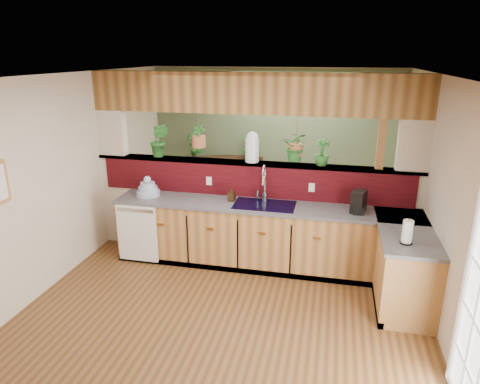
% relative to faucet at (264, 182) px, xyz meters
% --- Properties ---
extents(ground, '(4.60, 7.00, 0.01)m').
position_rel_faucet_xyz_m(ground, '(-0.21, -1.13, -1.18)').
color(ground, brown).
rests_on(ground, ground).
extents(ceiling, '(4.60, 7.00, 0.01)m').
position_rel_faucet_xyz_m(ceiling, '(-0.21, -1.13, 1.42)').
color(ceiling, brown).
rests_on(ceiling, ground).
extents(wall_back, '(4.60, 0.02, 2.60)m').
position_rel_faucet_xyz_m(wall_back, '(-0.21, 2.37, 0.12)').
color(wall_back, beige).
rests_on(wall_back, ground).
extents(wall_left, '(0.02, 7.00, 2.60)m').
position_rel_faucet_xyz_m(wall_left, '(-2.51, -1.13, 0.12)').
color(wall_left, beige).
rests_on(wall_left, ground).
extents(wall_right, '(0.02, 7.00, 2.60)m').
position_rel_faucet_xyz_m(wall_right, '(2.09, -1.13, 0.12)').
color(wall_right, beige).
rests_on(wall_right, ground).
extents(pass_through_partition, '(4.60, 0.21, 2.60)m').
position_rel_faucet_xyz_m(pass_through_partition, '(-0.18, 0.22, 0.01)').
color(pass_through_partition, beige).
rests_on(pass_through_partition, ground).
extents(pass_through_ledge, '(4.60, 0.21, 0.04)m').
position_rel_faucet_xyz_m(pass_through_ledge, '(-0.21, 0.22, 0.19)').
color(pass_through_ledge, brown).
rests_on(pass_through_ledge, ground).
extents(header_beam, '(4.60, 0.15, 0.55)m').
position_rel_faucet_xyz_m(header_beam, '(-0.21, 0.22, 1.15)').
color(header_beam, brown).
rests_on(header_beam, ground).
extents(sage_backwall, '(4.55, 0.02, 2.55)m').
position_rel_faucet_xyz_m(sage_backwall, '(-0.21, 2.35, 0.12)').
color(sage_backwall, '#4E6041').
rests_on(sage_backwall, ground).
extents(countertop, '(4.14, 1.52, 0.90)m').
position_rel_faucet_xyz_m(countertop, '(0.62, -0.26, -0.73)').
color(countertop, olive).
rests_on(countertop, ground).
extents(dishwasher, '(0.58, 0.03, 0.82)m').
position_rel_faucet_xyz_m(dishwasher, '(-1.69, -0.46, -0.72)').
color(dishwasher, white).
rests_on(dishwasher, ground).
extents(navy_sink, '(0.82, 0.50, 0.18)m').
position_rel_faucet_xyz_m(navy_sink, '(0.04, -0.15, -0.36)').
color(navy_sink, black).
rests_on(navy_sink, countertop).
extents(faucet, '(0.23, 0.23, 0.52)m').
position_rel_faucet_xyz_m(faucet, '(0.00, 0.00, 0.00)').
color(faucet, '#B7B7B2').
rests_on(faucet, countertop).
extents(dish_stack, '(0.33, 0.33, 0.29)m').
position_rel_faucet_xyz_m(dish_stack, '(-1.64, -0.12, -0.19)').
color(dish_stack, '#A0ACCE').
rests_on(dish_stack, countertop).
extents(soap_dispenser, '(0.10, 0.10, 0.20)m').
position_rel_faucet_xyz_m(soap_dispenser, '(-0.43, -0.09, -0.18)').
color(soap_dispenser, '#3A2615').
rests_on(soap_dispenser, countertop).
extents(coffee_maker, '(0.15, 0.26, 0.28)m').
position_rel_faucet_xyz_m(coffee_maker, '(1.25, -0.16, -0.15)').
color(coffee_maker, black).
rests_on(coffee_maker, countertop).
extents(paper_towel, '(0.13, 0.13, 0.28)m').
position_rel_faucet_xyz_m(paper_towel, '(1.71, -1.02, -0.15)').
color(paper_towel, black).
rests_on(paper_towel, countertop).
extents(glass_jar, '(0.19, 0.19, 0.42)m').
position_rel_faucet_xyz_m(glass_jar, '(-0.21, 0.22, 0.42)').
color(glass_jar, silver).
rests_on(glass_jar, pass_through_ledge).
extents(ledge_plant_left, '(0.28, 0.23, 0.49)m').
position_rel_faucet_xyz_m(ledge_plant_left, '(-1.58, 0.22, 0.46)').
color(ledge_plant_left, '#21581F').
rests_on(ledge_plant_left, pass_through_ledge).
extents(ledge_plant_right, '(0.21, 0.21, 0.35)m').
position_rel_faucet_xyz_m(ledge_plant_right, '(0.74, 0.22, 0.39)').
color(ledge_plant_right, '#21581F').
rests_on(ledge_plant_right, pass_through_ledge).
extents(hanging_plant_a, '(0.25, 0.21, 0.53)m').
position_rel_faucet_xyz_m(hanging_plant_a, '(-0.98, 0.22, 0.63)').
color(hanging_plant_a, brown).
rests_on(hanging_plant_a, header_beam).
extents(hanging_plant_b, '(0.41, 0.37, 0.54)m').
position_rel_faucet_xyz_m(hanging_plant_b, '(0.40, 0.22, 0.63)').
color(hanging_plant_b, brown).
rests_on(hanging_plant_b, header_beam).
extents(shelving_console, '(1.44, 0.89, 0.94)m').
position_rel_faucet_xyz_m(shelving_console, '(-1.11, 2.12, -0.68)').
color(shelving_console, black).
rests_on(shelving_console, ground).
extents(shelf_plant_a, '(0.27, 0.20, 0.46)m').
position_rel_faucet_xyz_m(shelf_plant_a, '(-1.72, 2.12, 0.02)').
color(shelf_plant_a, '#21581F').
rests_on(shelf_plant_a, shelving_console).
extents(shelf_plant_b, '(0.28, 0.28, 0.47)m').
position_rel_faucet_xyz_m(shelf_plant_b, '(-0.63, 2.12, 0.03)').
color(shelf_plant_b, '#21581F').
rests_on(shelf_plant_b, shelving_console).
extents(floor_plant, '(0.73, 0.65, 0.77)m').
position_rel_faucet_xyz_m(floor_plant, '(0.78, 1.27, -0.79)').
color(floor_plant, '#21581F').
rests_on(floor_plant, ground).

